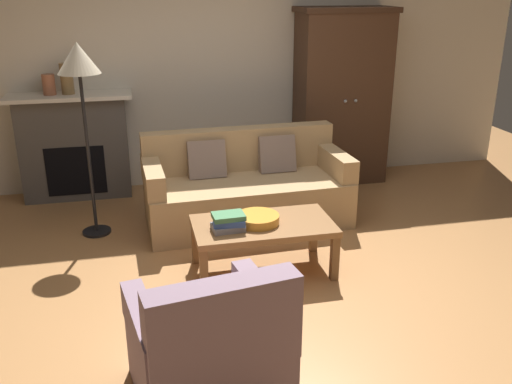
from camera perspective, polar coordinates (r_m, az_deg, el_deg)
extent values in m
plane|color=#B27A47|center=(4.40, 1.23, -9.21)|extent=(9.60, 9.60, 0.00)
cube|color=silver|center=(6.37, -4.35, 13.43)|extent=(7.20, 0.10, 2.80)
cube|color=#4C4947|center=(6.25, -17.99, 4.30)|extent=(1.10, 0.36, 1.08)
cube|color=black|center=(6.13, -17.92, 2.04)|extent=(0.60, 0.01, 0.52)
cube|color=white|center=(6.11, -18.58, 9.29)|extent=(1.26, 0.48, 0.04)
cube|color=#472D1E|center=(6.48, 8.71, 9.31)|extent=(1.00, 0.52, 1.89)
cube|color=#3C271A|center=(6.37, 9.20, 17.95)|extent=(1.06, 0.55, 0.06)
sphere|color=#ADAFB5|center=(6.20, 9.12, 9.15)|extent=(0.04, 0.04, 0.04)
sphere|color=#ADAFB5|center=(6.25, 10.16, 9.17)|extent=(0.04, 0.04, 0.04)
cube|color=tan|center=(5.35, -0.88, -0.96)|extent=(1.93, 0.91, 0.44)
cube|color=tan|center=(5.53, -1.76, 4.44)|extent=(1.91, 0.25, 0.42)
cube|color=tan|center=(5.11, -10.52, 1.57)|extent=(0.19, 0.80, 0.22)
cube|color=tan|center=(5.51, 8.03, 3.10)|extent=(0.19, 0.80, 0.22)
cube|color=#7F6B60|center=(5.34, -5.08, 3.34)|extent=(0.37, 0.20, 0.37)
cube|color=#7F6B60|center=(5.50, 2.14, 3.91)|extent=(0.37, 0.20, 0.37)
cube|color=olive|center=(4.39, 0.72, -3.48)|extent=(1.10, 0.60, 0.05)
cube|color=brown|center=(4.17, -5.35, -8.16)|extent=(0.06, 0.06, 0.37)
cube|color=brown|center=(4.39, 8.04, -6.70)|extent=(0.06, 0.06, 0.37)
cube|color=brown|center=(4.63, -6.22, -5.13)|extent=(0.06, 0.06, 0.37)
cube|color=brown|center=(4.83, 5.90, -3.97)|extent=(0.06, 0.06, 0.37)
cylinder|color=orange|center=(4.36, 0.18, -2.77)|extent=(0.34, 0.34, 0.07)
cube|color=gray|center=(4.25, -2.88, -3.61)|extent=(0.25, 0.19, 0.05)
cube|color=#38569E|center=(4.24, -2.78, -3.00)|extent=(0.26, 0.20, 0.05)
cube|color=#427A4C|center=(4.22, -2.83, -2.49)|extent=(0.25, 0.18, 0.04)
cylinder|color=#A86042|center=(6.11, -20.41, 10.25)|extent=(0.13, 0.13, 0.21)
cylinder|color=olive|center=(6.08, -18.77, 10.90)|extent=(0.13, 0.13, 0.31)
cube|color=gray|center=(3.24, -4.99, -17.07)|extent=(0.87, 0.87, 0.42)
cube|color=gray|center=(2.74, -3.31, -13.48)|extent=(0.78, 0.28, 0.46)
cube|color=gray|center=(3.15, 0.69, -11.29)|extent=(0.23, 0.71, 0.20)
cube|color=gray|center=(3.00, -11.38, -13.54)|extent=(0.23, 0.71, 0.20)
cylinder|color=black|center=(5.42, -15.95, -3.89)|extent=(0.26, 0.26, 0.02)
cylinder|color=black|center=(5.17, -16.73, 3.53)|extent=(0.03, 0.03, 1.49)
cone|color=beige|center=(5.00, -17.74, 12.92)|extent=(0.36, 0.36, 0.26)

